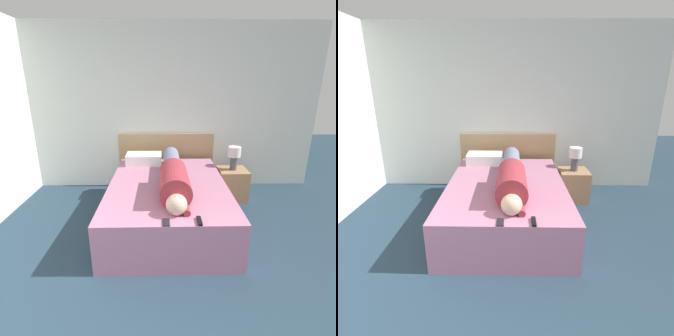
{
  "view_description": "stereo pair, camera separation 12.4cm",
  "coord_description": "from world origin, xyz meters",
  "views": [
    {
      "loc": [
        0.09,
        -0.58,
        1.77
      ],
      "look_at": [
        0.15,
        2.33,
        0.78
      ],
      "focal_mm": 28.0,
      "sensor_mm": 36.0,
      "label": 1
    },
    {
      "loc": [
        0.21,
        -0.58,
        1.77
      ],
      "look_at": [
        0.15,
        2.33,
        0.78
      ],
      "focal_mm": 28.0,
      "sensor_mm": 36.0,
      "label": 2
    }
  ],
  "objects": [
    {
      "name": "tv_remote",
      "position": [
        0.42,
        1.52,
        0.54
      ],
      "size": [
        0.04,
        0.15,
        0.02
      ],
      "color": "black",
      "rests_on": "bed"
    },
    {
      "name": "wall_back",
      "position": [
        0.0,
        3.74,
        1.3
      ],
      "size": [
        5.24,
        0.06,
        2.6
      ],
      "color": "silver",
      "rests_on": "ground_plane"
    },
    {
      "name": "cell_phone",
      "position": [
        0.12,
        1.51,
        0.54
      ],
      "size": [
        0.06,
        0.13,
        0.01
      ],
      "color": "black",
      "rests_on": "bed"
    },
    {
      "name": "person_lying",
      "position": [
        0.22,
        2.37,
        0.67
      ],
      "size": [
        0.33,
        1.8,
        0.33
      ],
      "color": "#DBB293",
      "rests_on": "bed"
    },
    {
      "name": "table_lamp",
      "position": [
        1.16,
        3.14,
        0.7
      ],
      "size": [
        0.19,
        0.19,
        0.35
      ],
      "color": "#4C4C51",
      "rests_on": "nightstand"
    },
    {
      "name": "headboard",
      "position": [
        0.15,
        3.67,
        0.46
      ],
      "size": [
        1.57,
        0.04,
        0.92
      ],
      "color": "tan",
      "rests_on": "ground_plane"
    },
    {
      "name": "bed",
      "position": [
        0.15,
        2.48,
        0.27
      ],
      "size": [
        1.45,
        2.08,
        0.53
      ],
      "color": "#B2708E",
      "rests_on": "ground_plane"
    },
    {
      "name": "pillow_near_headboard",
      "position": [
        -0.19,
        3.28,
        0.61
      ],
      "size": [
        0.53,
        0.34,
        0.16
      ],
      "color": "white",
      "rests_on": "bed"
    },
    {
      "name": "nightstand",
      "position": [
        1.16,
        3.14,
        0.24
      ],
      "size": [
        0.43,
        0.41,
        0.47
      ],
      "color": "#A37A51",
      "rests_on": "ground_plane"
    }
  ]
}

